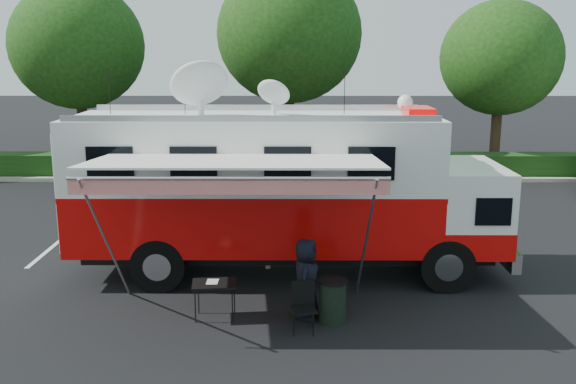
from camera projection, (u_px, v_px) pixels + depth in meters
name	position (u px, v px, depth m)	size (l,w,h in m)	color
ground_plane	(288.00, 272.00, 15.64)	(120.00, 120.00, 0.00)	black
back_border	(316.00, 57.00, 27.14)	(60.00, 6.14, 8.87)	#9E998E
stall_lines	(271.00, 237.00, 18.57)	(24.12, 5.50, 0.01)	silver
command_truck	(284.00, 189.00, 15.19)	(10.20, 2.81, 4.90)	black
awning	(234.00, 167.00, 12.12)	(5.57, 2.86, 3.36)	silver
person	(306.00, 318.00, 13.01)	(0.82, 0.53, 1.67)	black
folding_table	(215.00, 285.00, 12.84)	(0.95, 0.72, 0.76)	black
folding_chair	(303.00, 302.00, 12.34)	(0.55, 0.58, 0.97)	black
trash_bin	(333.00, 301.00, 12.76)	(0.58, 0.58, 0.86)	black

